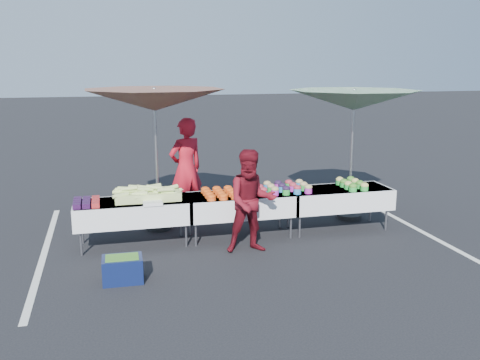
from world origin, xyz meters
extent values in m
plane|color=black|center=(0.00, 0.00, 0.00)|extent=(80.00, 80.00, 0.00)
cube|color=silver|center=(-3.20, 0.00, 0.00)|extent=(0.10, 5.00, 0.00)
cube|color=silver|center=(3.20, 0.00, 0.00)|extent=(0.10, 5.00, 0.00)
cube|color=white|center=(-1.80, 0.00, 0.73)|extent=(1.80, 0.75, 0.04)
cube|color=white|center=(-1.80, 0.00, 0.57)|extent=(1.86, 0.81, 0.36)
cylinder|color=slate|center=(-2.62, -0.29, 0.20)|extent=(0.04, 0.04, 0.39)
cylinder|color=slate|center=(-2.62, 0.29, 0.20)|extent=(0.04, 0.04, 0.39)
cylinder|color=slate|center=(-0.98, -0.29, 0.20)|extent=(0.04, 0.04, 0.39)
cylinder|color=slate|center=(-0.98, 0.29, 0.20)|extent=(0.04, 0.04, 0.39)
cube|color=white|center=(0.00, 0.00, 0.73)|extent=(1.80, 0.75, 0.04)
cube|color=white|center=(0.00, 0.00, 0.57)|extent=(1.86, 0.81, 0.36)
cylinder|color=slate|center=(-0.82, -0.29, 0.20)|extent=(0.04, 0.04, 0.39)
cylinder|color=slate|center=(-0.82, 0.29, 0.20)|extent=(0.04, 0.04, 0.39)
cylinder|color=slate|center=(0.82, -0.29, 0.20)|extent=(0.04, 0.04, 0.39)
cylinder|color=slate|center=(0.82, 0.29, 0.20)|extent=(0.04, 0.04, 0.39)
cube|color=white|center=(1.80, 0.00, 0.73)|extent=(1.80, 0.75, 0.04)
cube|color=white|center=(1.80, 0.00, 0.57)|extent=(1.86, 0.81, 0.36)
cylinder|color=slate|center=(0.98, -0.29, 0.20)|extent=(0.04, 0.04, 0.39)
cylinder|color=slate|center=(0.98, 0.29, 0.20)|extent=(0.04, 0.04, 0.39)
cylinder|color=slate|center=(2.62, -0.29, 0.20)|extent=(0.04, 0.04, 0.39)
cylinder|color=slate|center=(2.62, 0.29, 0.20)|extent=(0.04, 0.04, 0.39)
cube|color=black|center=(-2.65, -0.27, 0.79)|extent=(0.12, 0.12, 0.08)
cube|color=black|center=(-2.65, -0.13, 0.79)|extent=(0.12, 0.12, 0.08)
cube|color=black|center=(-2.65, 0.01, 0.79)|extent=(0.12, 0.12, 0.08)
cube|color=black|center=(-2.65, 0.15, 0.79)|extent=(0.12, 0.12, 0.08)
cube|color=black|center=(-2.51, -0.27, 0.79)|extent=(0.12, 0.12, 0.08)
cube|color=black|center=(-2.51, -0.13, 0.79)|extent=(0.12, 0.12, 0.08)
cube|color=black|center=(-2.51, 0.01, 0.79)|extent=(0.12, 0.12, 0.08)
cube|color=black|center=(-2.51, 0.15, 0.79)|extent=(0.12, 0.12, 0.08)
cube|color=#962B10|center=(-2.37, -0.27, 0.79)|extent=(0.12, 0.12, 0.08)
cube|color=#962B10|center=(-2.37, -0.13, 0.79)|extent=(0.12, 0.12, 0.08)
cube|color=#962B10|center=(-2.37, 0.01, 0.79)|extent=(0.12, 0.12, 0.08)
cube|color=#962B10|center=(-2.37, 0.15, 0.79)|extent=(0.12, 0.12, 0.08)
cube|color=#98BF62|center=(-1.55, 0.05, 0.82)|extent=(1.05, 0.55, 0.14)
cylinder|color=#98BF62|center=(-1.25, 0.20, 0.85)|extent=(0.27, 0.09, 0.10)
cylinder|color=#98BF62|center=(-1.93, 0.10, 0.92)|extent=(0.27, 0.14, 0.07)
cylinder|color=#98BF62|center=(-1.44, -0.06, 0.97)|extent=(0.27, 0.14, 0.09)
cylinder|color=#98BF62|center=(-1.97, 0.08, 0.87)|extent=(0.27, 0.15, 0.10)
cylinder|color=#98BF62|center=(-1.73, -0.01, 0.91)|extent=(0.27, 0.15, 0.08)
cylinder|color=#98BF62|center=(-1.59, 0.09, 0.94)|extent=(0.27, 0.10, 0.10)
cylinder|color=#98BF62|center=(-1.59, -0.03, 0.94)|extent=(0.27, 0.07, 0.08)
cylinder|color=#98BF62|center=(-1.68, -0.13, 0.90)|extent=(0.27, 0.14, 0.09)
cylinder|color=#98BF62|center=(-1.71, 0.25, 0.92)|extent=(0.27, 0.12, 0.08)
cylinder|color=#98BF62|center=(-1.09, 0.14, 0.87)|extent=(0.27, 0.16, 0.08)
cylinder|color=#98BF62|center=(-1.86, 0.01, 0.92)|extent=(0.27, 0.11, 0.07)
cylinder|color=#98BF62|center=(-1.64, -0.18, 0.85)|extent=(0.27, 0.10, 0.07)
cylinder|color=#98BF62|center=(-1.44, 0.19, 0.93)|extent=(0.27, 0.12, 0.08)
cylinder|color=#98BF62|center=(-1.98, -0.17, 0.90)|extent=(0.27, 0.15, 0.08)
cylinder|color=#98BF62|center=(-1.89, 0.09, 0.94)|extent=(0.27, 0.10, 0.08)
cylinder|color=#98BF62|center=(-1.34, 0.00, 0.90)|extent=(0.27, 0.16, 0.10)
cylinder|color=#98BF62|center=(-1.83, -0.02, 0.97)|extent=(0.27, 0.12, 0.09)
cylinder|color=#98BF62|center=(-1.28, -0.18, 0.95)|extent=(0.27, 0.09, 0.07)
cylinder|color=#98BF62|center=(-1.22, -0.15, 0.88)|extent=(0.27, 0.10, 0.09)
cylinder|color=#98BF62|center=(-1.30, -0.09, 0.87)|extent=(0.27, 0.12, 0.09)
cylinder|color=#98BF62|center=(-1.45, 0.28, 0.86)|extent=(0.27, 0.10, 0.08)
cylinder|color=#98BF62|center=(-1.17, 0.03, 0.93)|extent=(0.27, 0.14, 0.10)
cylinder|color=#98BF62|center=(-1.24, 0.25, 0.86)|extent=(0.27, 0.12, 0.07)
cube|color=white|center=(-1.50, -0.30, 0.78)|extent=(0.30, 0.25, 0.05)
cylinder|color=#E95419|center=(-0.55, -0.28, 0.78)|extent=(0.15, 0.15, 0.05)
ellipsoid|color=#E43E0C|center=(-0.55, -0.28, 0.81)|extent=(0.15, 0.15, 0.08)
cylinder|color=#E95419|center=(-0.55, -0.10, 0.78)|extent=(0.15, 0.15, 0.05)
ellipsoid|color=#E43E0C|center=(-0.55, -0.10, 0.81)|extent=(0.15, 0.15, 0.08)
cylinder|color=#E95419|center=(-0.55, 0.08, 0.78)|extent=(0.15, 0.15, 0.05)
ellipsoid|color=#E43E0C|center=(-0.55, 0.08, 0.81)|extent=(0.15, 0.15, 0.08)
cylinder|color=#E95419|center=(-0.55, 0.26, 0.78)|extent=(0.15, 0.15, 0.05)
ellipsoid|color=#E43E0C|center=(-0.55, 0.26, 0.81)|extent=(0.15, 0.15, 0.08)
cylinder|color=#E95419|center=(-0.35, -0.28, 0.78)|extent=(0.15, 0.15, 0.05)
ellipsoid|color=#E43E0C|center=(-0.35, -0.28, 0.81)|extent=(0.15, 0.15, 0.08)
cylinder|color=#E95419|center=(-0.35, -0.10, 0.78)|extent=(0.15, 0.15, 0.05)
ellipsoid|color=#E43E0C|center=(-0.35, -0.10, 0.81)|extent=(0.15, 0.15, 0.08)
cylinder|color=#E95419|center=(-0.35, 0.08, 0.78)|extent=(0.15, 0.15, 0.05)
ellipsoid|color=#E43E0C|center=(-0.35, 0.08, 0.81)|extent=(0.15, 0.15, 0.08)
cylinder|color=#E95419|center=(-0.35, 0.26, 0.78)|extent=(0.15, 0.15, 0.05)
ellipsoid|color=#E43E0C|center=(-0.35, 0.26, 0.81)|extent=(0.15, 0.15, 0.08)
cylinder|color=#E95419|center=(-0.15, -0.28, 0.78)|extent=(0.15, 0.15, 0.05)
ellipsoid|color=#E43E0C|center=(-0.15, -0.28, 0.81)|extent=(0.15, 0.15, 0.08)
cylinder|color=#E95419|center=(-0.15, -0.10, 0.78)|extent=(0.15, 0.15, 0.05)
ellipsoid|color=#E43E0C|center=(-0.15, -0.10, 0.81)|extent=(0.15, 0.15, 0.08)
cylinder|color=#E95419|center=(-0.15, 0.08, 0.78)|extent=(0.15, 0.15, 0.05)
ellipsoid|color=#E43E0C|center=(-0.15, 0.08, 0.81)|extent=(0.15, 0.15, 0.08)
cylinder|color=#E95419|center=(-0.15, 0.26, 0.78)|extent=(0.15, 0.15, 0.05)
ellipsoid|color=#E43E0C|center=(-0.15, 0.26, 0.81)|extent=(0.15, 0.15, 0.08)
cylinder|color=#E95419|center=(0.05, -0.28, 0.78)|extent=(0.15, 0.15, 0.05)
ellipsoid|color=#E43E0C|center=(0.05, -0.28, 0.81)|extent=(0.15, 0.15, 0.08)
cylinder|color=#E95419|center=(0.05, -0.10, 0.78)|extent=(0.15, 0.15, 0.05)
ellipsoid|color=#E43E0C|center=(0.05, -0.10, 0.81)|extent=(0.15, 0.15, 0.08)
cylinder|color=#E95419|center=(0.05, 0.08, 0.78)|extent=(0.15, 0.15, 0.05)
ellipsoid|color=#E43E0C|center=(0.05, 0.08, 0.81)|extent=(0.15, 0.15, 0.08)
cylinder|color=#E95419|center=(0.05, 0.26, 0.78)|extent=(0.15, 0.15, 0.05)
ellipsoid|color=#E43E0C|center=(0.05, 0.26, 0.81)|extent=(0.15, 0.15, 0.08)
cylinder|color=#2B80CC|center=(0.35, -0.22, 0.80)|extent=(0.13, 0.13, 0.10)
ellipsoid|color=maroon|center=(0.35, -0.22, 0.86)|extent=(0.14, 0.14, 0.10)
cylinder|color=#BF28AF|center=(0.35, 0.00, 0.80)|extent=(0.13, 0.13, 0.10)
ellipsoid|color=maroon|center=(0.35, 0.00, 0.86)|extent=(0.14, 0.14, 0.10)
cylinder|color=green|center=(0.35, 0.22, 0.80)|extent=(0.13, 0.13, 0.10)
ellipsoid|color=maroon|center=(0.35, 0.22, 0.86)|extent=(0.14, 0.14, 0.10)
cylinder|color=#BF28AF|center=(0.55, -0.22, 0.80)|extent=(0.13, 0.13, 0.10)
ellipsoid|color=tan|center=(0.55, -0.22, 0.86)|extent=(0.14, 0.14, 0.10)
cylinder|color=green|center=(0.55, 0.00, 0.80)|extent=(0.13, 0.13, 0.10)
ellipsoid|color=tan|center=(0.55, 0.00, 0.86)|extent=(0.14, 0.14, 0.10)
cylinder|color=#2B80CC|center=(0.55, 0.22, 0.80)|extent=(0.13, 0.13, 0.10)
ellipsoid|color=tan|center=(0.55, 0.22, 0.86)|extent=(0.14, 0.14, 0.10)
cylinder|color=green|center=(0.75, -0.22, 0.80)|extent=(0.13, 0.13, 0.10)
ellipsoid|color=black|center=(0.75, -0.22, 0.86)|extent=(0.14, 0.14, 0.10)
cylinder|color=#2B80CC|center=(0.75, 0.00, 0.80)|extent=(0.13, 0.13, 0.10)
ellipsoid|color=black|center=(0.75, 0.00, 0.86)|extent=(0.14, 0.14, 0.10)
cylinder|color=#BF28AF|center=(0.75, 0.22, 0.80)|extent=(0.13, 0.13, 0.10)
ellipsoid|color=black|center=(0.75, 0.22, 0.86)|extent=(0.14, 0.14, 0.10)
cylinder|color=#2B80CC|center=(0.95, -0.22, 0.80)|extent=(0.13, 0.13, 0.10)
ellipsoid|color=maroon|center=(0.95, -0.22, 0.86)|extent=(0.14, 0.14, 0.10)
cylinder|color=#BF28AF|center=(0.95, 0.00, 0.80)|extent=(0.13, 0.13, 0.10)
ellipsoid|color=maroon|center=(0.95, 0.00, 0.86)|extent=(0.14, 0.14, 0.10)
cylinder|color=green|center=(0.95, 0.22, 0.80)|extent=(0.13, 0.13, 0.10)
ellipsoid|color=maroon|center=(0.95, 0.22, 0.86)|extent=(0.14, 0.14, 0.10)
cylinder|color=#BF28AF|center=(1.15, -0.22, 0.80)|extent=(0.13, 0.13, 0.10)
ellipsoid|color=tan|center=(1.15, -0.22, 0.86)|extent=(0.14, 0.14, 0.10)
cylinder|color=green|center=(1.15, 0.00, 0.80)|extent=(0.13, 0.13, 0.10)
ellipsoid|color=tan|center=(1.15, 0.00, 0.86)|extent=(0.14, 0.14, 0.10)
cylinder|color=#2B80CC|center=(1.15, 0.22, 0.80)|extent=(0.13, 0.13, 0.10)
ellipsoid|color=tan|center=(1.15, 0.22, 0.86)|extent=(0.14, 0.14, 0.10)
cylinder|color=green|center=(1.95, -0.28, 0.79)|extent=(0.14, 0.14, 0.08)
ellipsoid|color=#37761F|center=(1.95, -0.28, 0.84)|extent=(0.14, 0.14, 0.11)
cylinder|color=green|center=(1.95, -0.10, 0.79)|extent=(0.14, 0.14, 0.08)
ellipsoid|color=#A99D4C|center=(1.95, -0.10, 0.84)|extent=(0.14, 0.14, 0.11)
cylinder|color=green|center=(1.95, 0.08, 0.79)|extent=(0.14, 0.14, 0.08)
ellipsoid|color=#37761F|center=(1.95, 0.08, 0.84)|extent=(0.14, 0.14, 0.11)
cylinder|color=green|center=(1.95, 0.26, 0.79)|extent=(0.14, 0.14, 0.08)
ellipsoid|color=#A99D4C|center=(1.95, 0.26, 0.84)|extent=(0.14, 0.14, 0.11)
cylinder|color=green|center=(2.17, -0.28, 0.79)|extent=(0.14, 0.14, 0.08)
ellipsoid|color=#A99D4C|center=(2.17, -0.28, 0.84)|extent=(0.14, 0.14, 0.11)
cylinder|color=green|center=(2.17, -0.10, 0.79)|extent=(0.14, 0.14, 0.08)
ellipsoid|color=#37761F|center=(2.17, -0.10, 0.84)|extent=(0.14, 0.14, 0.11)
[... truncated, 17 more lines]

